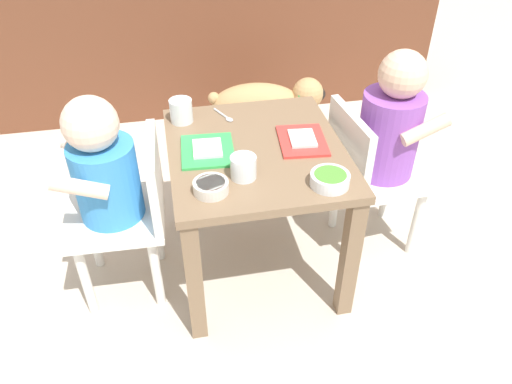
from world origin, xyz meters
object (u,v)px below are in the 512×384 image
food_tray_right (302,140)px  cereal_bowl_left_side (211,186)px  dining_table (256,172)px  spoon_by_left_tray (225,116)px  water_cup_left (243,169)px  cereal_bowl_right_side (330,179)px  seated_child_left (110,178)px  water_cup_right (181,112)px  seated_child_right (386,134)px  dog (265,104)px  food_tray_left (207,150)px

food_tray_right → cereal_bowl_left_side: size_ratio=2.07×
dining_table → cereal_bowl_left_side: (-0.15, -0.18, 0.10)m
spoon_by_left_tray → water_cup_left: bearing=-89.9°
dining_table → cereal_bowl_right_side: size_ratio=5.55×
seated_child_left → water_cup_right: (0.22, 0.21, 0.07)m
food_tray_right → cereal_bowl_right_side: cereal_bowl_right_side is taller
dining_table → water_cup_left: bearing=-114.2°
seated_child_left → seated_child_right: seated_child_right is taller
dining_table → spoon_by_left_tray: size_ratio=5.86×
seated_child_right → cereal_bowl_left_side: size_ratio=7.72×
cereal_bowl_right_side → water_cup_right: bearing=130.3°
dog → food_tray_right: 0.74m
water_cup_left → water_cup_right: water_cup_right is taller
dog → spoon_by_left_tray: size_ratio=5.18×
seated_child_right → food_tray_left: (-0.54, -0.03, 0.03)m
water_cup_left → seated_child_left: bearing=161.7°
dining_table → cereal_bowl_left_side: bearing=-130.0°
seated_child_right → water_cup_left: seated_child_right is taller
seated_child_left → cereal_bowl_right_side: bearing=-19.0°
water_cup_right → seated_child_right: bearing=-15.1°
food_tray_left → food_tray_right: size_ratio=0.98×
dog → seated_child_left: bearing=-129.3°
food_tray_right → water_cup_left: size_ratio=2.72×
dining_table → food_tray_left: bearing=177.5°
food_tray_left → water_cup_left: 0.16m
dog → water_cup_right: 0.68m
cereal_bowl_right_side → seated_child_left: bearing=161.0°
dining_table → food_tray_left: 0.16m
dining_table → seated_child_right: seated_child_right is taller
food_tray_left → spoon_by_left_tray: 0.20m
dog → food_tray_left: bearing=-114.4°
seated_child_right → cereal_bowl_left_side: (-0.56, -0.21, 0.04)m
food_tray_right → cereal_bowl_left_side: (-0.29, -0.18, 0.01)m
food_tray_right → dog: bearing=86.5°
water_cup_left → water_cup_right: (-0.13, 0.33, 0.01)m
dog → cereal_bowl_right_side: 0.94m
cereal_bowl_left_side → cereal_bowl_right_side: bearing=-5.7°
food_tray_right → water_cup_right: 0.38m
food_tray_right → water_cup_right: bearing=150.2°
seated_child_right → seated_child_left: bearing=-176.6°
seated_child_right → cereal_bowl_left_side: seated_child_right is taller
seated_child_right → spoon_by_left_tray: seated_child_right is taller
food_tray_left → seated_child_right: bearing=2.8°
dining_table → seated_child_right: (0.41, 0.03, 0.06)m
dining_table → seated_child_right: 0.41m
seated_child_right → water_cup_left: size_ratio=10.15×
seated_child_left → food_tray_left: seated_child_left is taller
water_cup_right → dog: bearing=53.8°
dining_table → water_cup_left: 0.18m
dining_table → spoon_by_left_tray: (-0.06, 0.19, 0.09)m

